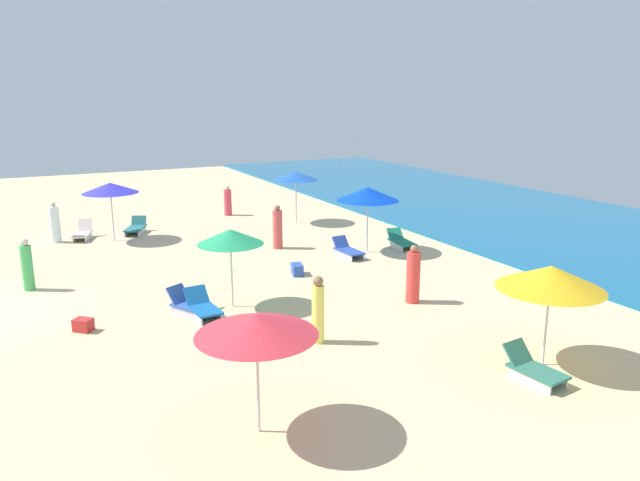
% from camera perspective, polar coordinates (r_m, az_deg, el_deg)
% --- Properties ---
extents(ocean, '(60.00, 13.23, 0.12)m').
position_cam_1_polar(ocean, '(28.90, 23.13, 0.95)').
color(ocean, '#15608F').
rests_on(ocean, ground_plane).
extents(umbrella_0, '(2.37, 2.37, 2.51)m').
position_cam_1_polar(umbrella_0, '(22.76, 4.57, 4.43)').
color(umbrella_0, silver).
rests_on(umbrella_0, ground_plane).
extents(lounge_chair_0_0, '(1.48, 0.68, 0.67)m').
position_cam_1_polar(lounge_chair_0_0, '(22.43, 2.63, -0.92)').
color(lounge_chair_0_0, silver).
rests_on(lounge_chair_0_0, ground_plane).
extents(lounge_chair_0_1, '(1.57, 0.81, 0.66)m').
position_cam_1_polar(lounge_chair_0_1, '(23.93, 7.67, -0.07)').
color(lounge_chair_0_1, silver).
rests_on(lounge_chair_0_1, ground_plane).
extents(umbrella_1, '(2.18, 2.18, 2.26)m').
position_cam_1_polar(umbrella_1, '(10.58, -6.06, -7.98)').
color(umbrella_1, silver).
rests_on(umbrella_1, ground_plane).
extents(umbrella_2, '(2.12, 2.12, 2.40)m').
position_cam_1_polar(umbrella_2, '(27.93, -2.31, 6.14)').
color(umbrella_2, silver).
rests_on(umbrella_2, ground_plane).
extents(umbrella_3, '(2.35, 2.35, 2.32)m').
position_cam_1_polar(umbrella_3, '(14.06, 21.07, -3.29)').
color(umbrella_3, silver).
rests_on(umbrella_3, ground_plane).
extents(lounge_chair_3_0, '(1.40, 0.79, 0.69)m').
position_cam_1_polar(lounge_chair_3_0, '(13.87, 19.60, -11.37)').
color(lounge_chair_3_0, silver).
rests_on(lounge_chair_3_0, ground_plane).
extents(umbrella_4, '(1.87, 1.87, 2.28)m').
position_cam_1_polar(umbrella_4, '(16.94, -8.51, 0.36)').
color(umbrella_4, silver).
rests_on(umbrella_4, ground_plane).
extents(lounge_chair_4_0, '(1.46, 0.76, 0.69)m').
position_cam_1_polar(lounge_chair_4_0, '(16.88, -11.09, -6.21)').
color(lounge_chair_4_0, silver).
rests_on(lounge_chair_4_0, ground_plane).
extents(lounge_chair_4_1, '(1.54, 1.20, 0.70)m').
position_cam_1_polar(lounge_chair_4_1, '(17.15, -12.21, -6.00)').
color(lounge_chair_4_1, silver).
rests_on(lounge_chair_4_1, ground_plane).
extents(umbrella_5, '(2.25, 2.25, 2.42)m').
position_cam_1_polar(umbrella_5, '(25.91, -19.30, 4.74)').
color(umbrella_5, silver).
rests_on(umbrella_5, ground_plane).
extents(lounge_chair_5_0, '(1.50, 0.98, 0.75)m').
position_cam_1_polar(lounge_chair_5_0, '(27.01, -21.59, 0.66)').
color(lounge_chair_5_0, silver).
rests_on(lounge_chair_5_0, ground_plane).
extents(lounge_chair_5_1, '(1.59, 1.21, 0.67)m').
position_cam_1_polar(lounge_chair_5_1, '(27.29, -17.08, 1.17)').
color(lounge_chair_5_1, silver).
rests_on(lounge_chair_5_1, ground_plane).
extents(beachgoer_0, '(0.56, 0.56, 1.66)m').
position_cam_1_polar(beachgoer_0, '(26.73, -23.87, 1.44)').
color(beachgoer_0, white).
rests_on(beachgoer_0, ground_plane).
extents(beachgoer_1, '(0.52, 0.52, 1.50)m').
position_cam_1_polar(beachgoer_1, '(30.25, -8.75, 3.67)').
color(beachgoer_1, '#E44355').
rests_on(beachgoer_1, ground_plane).
extents(beachgoer_2, '(0.31, 0.31, 1.70)m').
position_cam_1_polar(beachgoer_2, '(14.70, -0.18, -6.68)').
color(beachgoer_2, '#F9E660').
rests_on(beachgoer_2, ground_plane).
extents(beachgoer_3, '(0.47, 0.47, 1.65)m').
position_cam_1_polar(beachgoer_3, '(20.62, -26.04, -2.19)').
color(beachgoer_3, '#46B65F').
rests_on(beachgoer_3, ground_plane).
extents(beachgoer_4, '(0.47, 0.47, 1.73)m').
position_cam_1_polar(beachgoer_4, '(17.67, 8.83, -3.36)').
color(beachgoer_4, '#F23E39').
rests_on(beachgoer_4, ground_plane).
extents(beachgoer_5, '(0.53, 0.53, 1.73)m').
position_cam_1_polar(beachgoer_5, '(23.55, -4.05, 1.15)').
color(beachgoer_5, '#D5504D').
rests_on(beachgoer_5, ground_plane).
extents(cooler_box_0, '(0.66, 0.48, 0.37)m').
position_cam_1_polar(cooler_box_0, '(20.25, -2.19, -2.76)').
color(cooler_box_0, '#2D51B1').
rests_on(cooler_box_0, ground_plane).
extents(cooler_box_1, '(0.55, 0.56, 0.33)m').
position_cam_1_polar(cooler_box_1, '(16.75, -21.56, -7.46)').
color(cooler_box_1, red).
rests_on(cooler_box_1, ground_plane).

